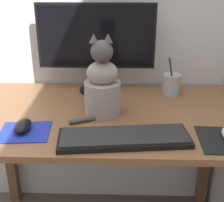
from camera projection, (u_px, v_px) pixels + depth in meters
The scene contains 7 objects.
desk at pixel (103, 135), 1.33m from camera, with size 1.17×0.68×0.72m.
monitor at pixel (96, 42), 1.42m from camera, with size 0.54×0.17×0.41m.
keyboard at pixel (124, 137), 1.08m from camera, with size 0.47×0.20×0.02m.
mousepad_left at pixel (25, 132), 1.13m from camera, with size 0.19×0.17×0.00m.
computer_mouse_left at pixel (23, 126), 1.13m from camera, with size 0.06×0.11×0.04m.
cat at pixel (101, 86), 1.23m from camera, with size 0.20×0.19×0.33m.
pen_cup at pixel (171, 84), 1.45m from camera, with size 0.08×0.08×0.18m.
Camera 1 is at (0.07, -1.16, 1.27)m, focal length 50.00 mm.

